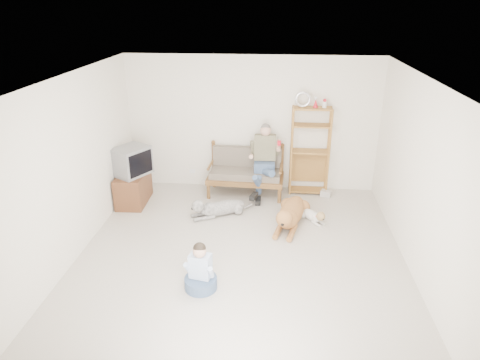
# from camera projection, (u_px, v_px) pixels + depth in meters

# --- Properties ---
(floor) EXTENTS (5.50, 5.50, 0.00)m
(floor) POSITION_uv_depth(u_px,v_px,m) (240.00, 259.00, 6.54)
(floor) COLOR beige
(floor) RESTS_ON ground
(ceiling) EXTENTS (5.50, 5.50, 0.00)m
(ceiling) POSITION_uv_depth(u_px,v_px,m) (240.00, 81.00, 5.48)
(ceiling) COLOR white
(ceiling) RESTS_ON ground
(wall_back) EXTENTS (5.00, 0.00, 5.00)m
(wall_back) POSITION_uv_depth(u_px,v_px,m) (252.00, 124.00, 8.53)
(wall_back) COLOR silver
(wall_back) RESTS_ON ground
(wall_front) EXTENTS (5.00, 0.00, 5.00)m
(wall_front) POSITION_uv_depth(u_px,v_px,m) (212.00, 307.00, 3.49)
(wall_front) COLOR silver
(wall_front) RESTS_ON ground
(wall_left) EXTENTS (0.00, 5.50, 5.50)m
(wall_left) POSITION_uv_depth(u_px,v_px,m) (69.00, 172.00, 6.21)
(wall_left) COLOR silver
(wall_left) RESTS_ON ground
(wall_right) EXTENTS (0.00, 5.50, 5.50)m
(wall_right) POSITION_uv_depth(u_px,v_px,m) (423.00, 184.00, 5.81)
(wall_right) COLOR silver
(wall_right) RESTS_ON ground
(loveseat) EXTENTS (1.53, 0.77, 0.95)m
(loveseat) POSITION_uv_depth(u_px,v_px,m) (246.00, 171.00, 8.56)
(loveseat) COLOR brown
(loveseat) RESTS_ON ground
(man) EXTENTS (0.55, 0.79, 1.28)m
(man) POSITION_uv_depth(u_px,v_px,m) (263.00, 166.00, 8.29)
(man) COLOR #465B81
(man) RESTS_ON loveseat
(etagere) EXTENTS (0.78, 0.34, 2.06)m
(etagere) POSITION_uv_depth(u_px,v_px,m) (310.00, 150.00, 8.43)
(etagere) COLOR #A27633
(etagere) RESTS_ON ground
(book_stack) EXTENTS (0.24, 0.20, 0.13)m
(book_stack) POSITION_uv_depth(u_px,v_px,m) (326.00, 193.00, 8.56)
(book_stack) COLOR silver
(book_stack) RESTS_ON ground
(tv_stand) EXTENTS (0.52, 0.91, 0.60)m
(tv_stand) POSITION_uv_depth(u_px,v_px,m) (133.00, 188.00, 8.24)
(tv_stand) COLOR brown
(tv_stand) RESTS_ON ground
(crt_tv) EXTENTS (0.76, 0.81, 0.53)m
(crt_tv) POSITION_uv_depth(u_px,v_px,m) (131.00, 161.00, 7.99)
(crt_tv) COLOR slate
(crt_tv) RESTS_ON tv_stand
(wall_outlet) EXTENTS (0.12, 0.02, 0.08)m
(wall_outlet) POSITION_uv_depth(u_px,v_px,m) (192.00, 171.00, 9.03)
(wall_outlet) COLOR white
(wall_outlet) RESTS_ON ground
(golden_retriever) EXTENTS (0.65, 1.61, 0.49)m
(golden_retriever) POSITION_uv_depth(u_px,v_px,m) (290.00, 214.00, 7.47)
(golden_retriever) COLOR #A66A39
(golden_retriever) RESTS_ON ground
(shaggy_dog) EXTENTS (1.12, 0.69, 0.37)m
(shaggy_dog) POSITION_uv_depth(u_px,v_px,m) (217.00, 208.00, 7.78)
(shaggy_dog) COLOR silver
(shaggy_dog) RESTS_ON ground
(terrier) EXTENTS (0.46, 0.56, 0.25)m
(terrier) POSITION_uv_depth(u_px,v_px,m) (314.00, 216.00, 7.59)
(terrier) COLOR white
(terrier) RESTS_ON ground
(child) EXTENTS (0.45, 0.45, 0.71)m
(child) POSITION_uv_depth(u_px,v_px,m) (200.00, 272.00, 5.79)
(child) COLOR #465B81
(child) RESTS_ON ground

